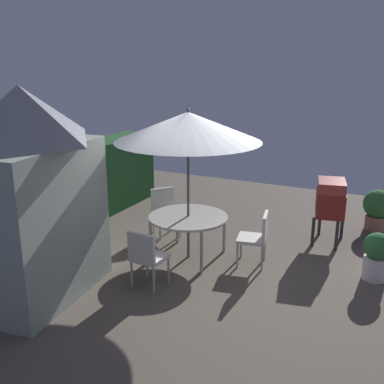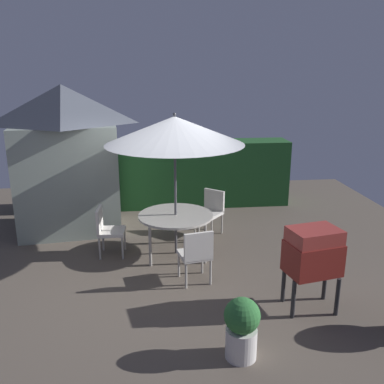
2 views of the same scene
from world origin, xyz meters
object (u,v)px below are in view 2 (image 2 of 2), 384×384
object	(u,v)px
garden_shed	(67,159)
bbq_grill	(313,253)
chair_far_side	(196,253)
patio_umbrella	(175,130)
patio_table	(176,217)
chair_toward_hedge	(211,209)
chair_near_shed	(107,228)
potted_plant_by_grill	(242,327)

from	to	relation	value
garden_shed	bbq_grill	bearing A→B (deg)	-41.98
bbq_grill	chair_far_side	xyz separation A→B (m)	(-1.50, 0.89, -0.33)
patio_umbrella	bbq_grill	bearing A→B (deg)	-49.52
patio_table	chair_far_side	world-z (taller)	chair_far_side
chair_far_side	chair_toward_hedge	world-z (taller)	same
chair_toward_hedge	patio_umbrella	bearing A→B (deg)	-130.66
chair_near_shed	chair_toward_hedge	size ratio (longest dim) A/B	1.00
garden_shed	chair_toward_hedge	world-z (taller)	garden_shed
garden_shed	bbq_grill	world-z (taller)	garden_shed
chair_near_shed	chair_toward_hedge	xyz separation A→B (m)	(2.02, 0.84, 0.00)
bbq_grill	chair_near_shed	bearing A→B (deg)	144.70
patio_table	bbq_grill	world-z (taller)	bbq_grill
patio_table	bbq_grill	xyz separation A→B (m)	(1.74, -2.04, 0.15)
chair_far_side	chair_near_shed	bearing A→B (deg)	140.40
garden_shed	patio_umbrella	world-z (taller)	garden_shed
bbq_grill	chair_toward_hedge	size ratio (longest dim) A/B	1.33
patio_umbrella	chair_far_side	size ratio (longest dim) A/B	2.85
patio_table	bbq_grill	bearing A→B (deg)	-49.52
chair_far_side	chair_toward_hedge	distance (m)	2.13
garden_shed	chair_far_side	size ratio (longest dim) A/B	3.31
patio_umbrella	bbq_grill	size ratio (longest dim) A/B	2.13
garden_shed	potted_plant_by_grill	world-z (taller)	garden_shed
patio_table	patio_umbrella	bearing A→B (deg)	-90.00
bbq_grill	chair_near_shed	world-z (taller)	bbq_grill
garden_shed	potted_plant_by_grill	size ratio (longest dim) A/B	3.91
chair_far_side	potted_plant_by_grill	distance (m)	1.85
patio_umbrella	chair_toward_hedge	size ratio (longest dim) A/B	2.85
patio_table	chair_near_shed	xyz separation A→B (m)	(-1.24, 0.07, -0.18)
chair_toward_hedge	potted_plant_by_grill	xyz separation A→B (m)	(-0.23, -3.88, -0.12)
bbq_grill	chair_far_side	distance (m)	1.78
bbq_grill	chair_near_shed	size ratio (longest dim) A/B	1.33
patio_table	patio_umbrella	xyz separation A→B (m)	(0.00, -0.00, 1.56)
patio_umbrella	chair_toward_hedge	distance (m)	2.11
garden_shed	bbq_grill	size ratio (longest dim) A/B	2.49
chair_far_side	chair_toward_hedge	size ratio (longest dim) A/B	1.00
garden_shed	bbq_grill	xyz separation A→B (m)	(3.83, -3.45, -0.68)
bbq_grill	chair_far_side	world-z (taller)	bbq_grill
patio_umbrella	chair_near_shed	xyz separation A→B (m)	(-1.24, 0.07, -1.74)
chair_near_shed	potted_plant_by_grill	distance (m)	3.53
garden_shed	chair_far_side	distance (m)	3.60
patio_table	potted_plant_by_grill	distance (m)	3.04
garden_shed	chair_far_side	xyz separation A→B (m)	(2.33, -2.56, -1.00)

